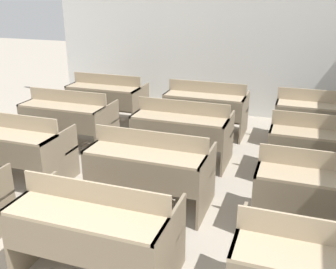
{
  "coord_description": "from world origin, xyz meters",
  "views": [
    {
      "loc": [
        1.66,
        -1.25,
        2.37
      ],
      "look_at": [
        0.26,
        2.79,
        0.77
      ],
      "focal_mm": 42.0,
      "sensor_mm": 36.0,
      "label": 1
    }
  ],
  "objects_px": {
    "bench_third_right": "(323,147)",
    "bench_back_right": "(320,117)",
    "bench_front_center": "(95,228)",
    "bench_second_right": "(325,192)",
    "bench_third_center": "(182,130)",
    "bench_second_left": "(14,146)",
    "bench_back_left": "(107,97)",
    "bench_back_center": "(206,106)",
    "bench_second_center": "(150,167)",
    "bench_third_left": "(68,117)"
  },
  "relations": [
    {
      "from": "bench_third_right",
      "to": "bench_back_right",
      "type": "distance_m",
      "value": 1.3
    },
    {
      "from": "bench_front_center",
      "to": "bench_second_right",
      "type": "xyz_separation_m",
      "value": [
        1.83,
        1.3,
        0.0
      ]
    },
    {
      "from": "bench_front_center",
      "to": "bench_third_right",
      "type": "distance_m",
      "value": 3.13
    },
    {
      "from": "bench_third_center",
      "to": "bench_third_right",
      "type": "xyz_separation_m",
      "value": [
        1.88,
        -0.04,
        0.0
      ]
    },
    {
      "from": "bench_second_left",
      "to": "bench_back_left",
      "type": "xyz_separation_m",
      "value": [
        0.01,
        2.52,
        0.0
      ]
    },
    {
      "from": "bench_front_center",
      "to": "bench_second_right",
      "type": "distance_m",
      "value": 2.24
    },
    {
      "from": "bench_third_right",
      "to": "bench_back_center",
      "type": "bearing_deg",
      "value": 145.2
    },
    {
      "from": "bench_second_center",
      "to": "bench_second_right",
      "type": "distance_m",
      "value": 1.84
    },
    {
      "from": "bench_second_right",
      "to": "bench_back_center",
      "type": "height_order",
      "value": "same"
    },
    {
      "from": "bench_second_center",
      "to": "bench_third_center",
      "type": "xyz_separation_m",
      "value": [
        -0.02,
        1.29,
        0.0
      ]
    },
    {
      "from": "bench_front_center",
      "to": "bench_back_left",
      "type": "bearing_deg",
      "value": 116.17
    },
    {
      "from": "bench_third_right",
      "to": "bench_third_left",
      "type": "bearing_deg",
      "value": 179.91
    },
    {
      "from": "bench_third_left",
      "to": "bench_third_center",
      "type": "bearing_deg",
      "value": 0.93
    },
    {
      "from": "bench_third_right",
      "to": "bench_back_center",
      "type": "distance_m",
      "value": 2.25
    },
    {
      "from": "bench_front_center",
      "to": "bench_back_left",
      "type": "distance_m",
      "value": 4.23
    },
    {
      "from": "bench_second_center",
      "to": "bench_third_right",
      "type": "xyz_separation_m",
      "value": [
        1.86,
        1.26,
        0.0
      ]
    },
    {
      "from": "bench_second_center",
      "to": "bench_third_center",
      "type": "bearing_deg",
      "value": 90.99
    },
    {
      "from": "bench_second_right",
      "to": "bench_back_left",
      "type": "bearing_deg",
      "value": 145.93
    },
    {
      "from": "bench_second_center",
      "to": "bench_third_right",
      "type": "relative_size",
      "value": 1.0
    },
    {
      "from": "bench_third_left",
      "to": "bench_back_center",
      "type": "distance_m",
      "value": 2.27
    },
    {
      "from": "bench_second_left",
      "to": "bench_second_right",
      "type": "xyz_separation_m",
      "value": [
        3.71,
        0.02,
        0.0
      ]
    },
    {
      "from": "bench_front_center",
      "to": "bench_second_right",
      "type": "relative_size",
      "value": 1.0
    },
    {
      "from": "bench_back_left",
      "to": "bench_second_right",
      "type": "bearing_deg",
      "value": -34.07
    },
    {
      "from": "bench_second_center",
      "to": "bench_back_center",
      "type": "relative_size",
      "value": 1.0
    },
    {
      "from": "bench_back_left",
      "to": "bench_back_center",
      "type": "xyz_separation_m",
      "value": [
        1.86,
        0.02,
        0.0
      ]
    },
    {
      "from": "bench_back_right",
      "to": "bench_second_center",
      "type": "bearing_deg",
      "value": -125.54
    },
    {
      "from": "bench_back_left",
      "to": "bench_third_left",
      "type": "bearing_deg",
      "value": -90.82
    },
    {
      "from": "bench_third_left",
      "to": "bench_front_center",
      "type": "bearing_deg",
      "value": -53.4
    },
    {
      "from": "bench_back_right",
      "to": "bench_second_left",
      "type": "bearing_deg",
      "value": -145.38
    },
    {
      "from": "bench_front_center",
      "to": "bench_back_left",
      "type": "xyz_separation_m",
      "value": [
        -1.87,
        3.8,
        0.0
      ]
    },
    {
      "from": "bench_front_center",
      "to": "bench_second_left",
      "type": "distance_m",
      "value": 2.27
    },
    {
      "from": "bench_front_center",
      "to": "bench_back_right",
      "type": "height_order",
      "value": "same"
    },
    {
      "from": "bench_second_left",
      "to": "bench_third_center",
      "type": "height_order",
      "value": "same"
    },
    {
      "from": "bench_second_left",
      "to": "bench_third_right",
      "type": "bearing_deg",
      "value": 18.55
    },
    {
      "from": "bench_third_center",
      "to": "bench_front_center",
      "type": "bearing_deg",
      "value": -89.2
    },
    {
      "from": "bench_third_right",
      "to": "bench_back_center",
      "type": "relative_size",
      "value": 1.0
    },
    {
      "from": "bench_third_left",
      "to": "bench_third_center",
      "type": "height_order",
      "value": "same"
    },
    {
      "from": "bench_second_left",
      "to": "bench_third_center",
      "type": "relative_size",
      "value": 1.0
    },
    {
      "from": "bench_front_center",
      "to": "bench_third_right",
      "type": "height_order",
      "value": "same"
    },
    {
      "from": "bench_second_center",
      "to": "bench_back_center",
      "type": "height_order",
      "value": "same"
    },
    {
      "from": "bench_second_left",
      "to": "bench_back_right",
      "type": "height_order",
      "value": "same"
    },
    {
      "from": "bench_second_right",
      "to": "bench_third_center",
      "type": "height_order",
      "value": "same"
    },
    {
      "from": "bench_back_center",
      "to": "bench_second_left",
      "type": "bearing_deg",
      "value": -126.53
    },
    {
      "from": "bench_back_left",
      "to": "bench_back_center",
      "type": "distance_m",
      "value": 1.86
    },
    {
      "from": "bench_back_left",
      "to": "bench_back_right",
      "type": "distance_m",
      "value": 3.68
    },
    {
      "from": "bench_second_left",
      "to": "bench_third_left",
      "type": "xyz_separation_m",
      "value": [
        -0.01,
        1.26,
        0.0
      ]
    },
    {
      "from": "bench_back_center",
      "to": "bench_second_right",
      "type": "bearing_deg",
      "value": -53.95
    },
    {
      "from": "bench_back_center",
      "to": "bench_third_left",
      "type": "bearing_deg",
      "value": -145.83
    },
    {
      "from": "bench_third_left",
      "to": "bench_back_right",
      "type": "distance_m",
      "value": 3.92
    },
    {
      "from": "bench_third_left",
      "to": "bench_third_right",
      "type": "distance_m",
      "value": 3.73
    }
  ]
}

